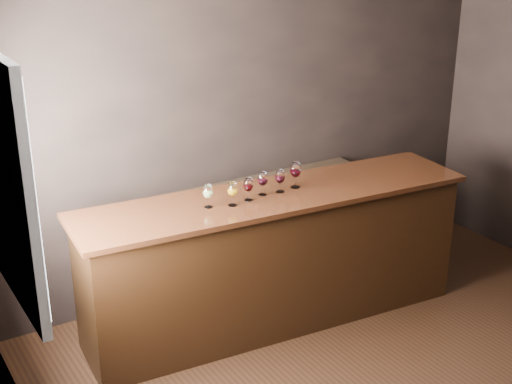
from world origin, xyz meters
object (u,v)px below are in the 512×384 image
glass_white (208,192)px  glass_red_b (263,180)px  bar_counter (274,261)px  glass_red_c (280,177)px  glass_red_a (248,185)px  glass_red_d (296,171)px  glass_amber (232,190)px  back_bar_shelf (231,240)px

glass_white → glass_red_b: bearing=0.3°
bar_counter → glass_red_c: 0.73m
glass_red_a → glass_red_c: (0.31, 0.02, 0.00)m
glass_white → glass_red_d: bearing=0.3°
glass_amber → glass_red_a: glass_amber is taller
glass_white → glass_red_a: 0.34m
glass_red_a → glass_red_c: bearing=3.6°
glass_red_a → glass_red_d: size_ratio=0.85×
bar_counter → glass_red_d: bearing=13.5°
glass_white → glass_red_d: (0.81, 0.00, 0.02)m
glass_red_a → glass_red_b: size_ratio=0.95×
glass_red_d → glass_white: bearing=-179.7°
bar_counter → glass_red_c: (0.05, 0.01, 0.73)m
back_bar_shelf → glass_red_a: size_ratio=15.10×
bar_counter → glass_red_a: size_ratio=17.50×
glass_red_c → glass_red_d: (0.17, 0.02, 0.02)m
back_bar_shelf → glass_red_b: size_ratio=14.38×
bar_counter → glass_amber: (-0.42, -0.04, 0.73)m
glass_amber → glass_red_d: 0.64m
back_bar_shelf → glass_red_a: (-0.21, -0.67, 0.79)m
back_bar_shelf → glass_red_b: (-0.05, -0.63, 0.79)m
glass_red_d → bar_counter: bearing=-171.3°
glass_amber → bar_counter: bearing=5.3°
bar_counter → glass_red_d: 0.78m
bar_counter → glass_red_b: glass_red_b is taller
glass_red_c → glass_red_d: 0.17m
back_bar_shelf → glass_amber: bearing=-118.0°
bar_counter → glass_red_c: glass_red_c is taller
glass_white → glass_amber: bearing=-20.6°
back_bar_shelf → glass_white: (-0.55, -0.63, 0.79)m
bar_counter → glass_white: bearing=-177.9°
glass_amber → glass_red_d: size_ratio=0.88×
glass_white → glass_red_a: same height
bar_counter → back_bar_shelf: bar_counter is taller
back_bar_shelf → glass_red_b: glass_red_b is taller
glass_red_b → glass_red_d: bearing=0.4°
back_bar_shelf → glass_red_c: (0.10, -0.65, 0.79)m
glass_amber → glass_red_a: 0.16m
bar_counter → glass_red_b: (-0.10, 0.03, 0.73)m
back_bar_shelf → glass_white: glass_white is taller
bar_counter → glass_amber: bearing=-169.9°
bar_counter → glass_amber: glass_amber is taller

